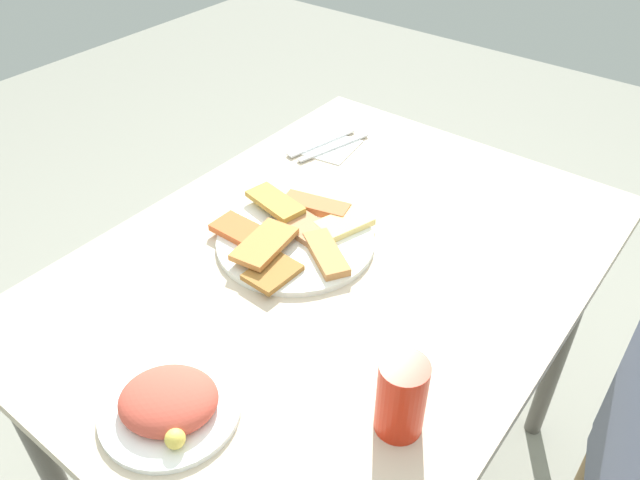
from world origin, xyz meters
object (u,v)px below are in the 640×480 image
at_px(pide_platter, 295,237).
at_px(paper_napkin, 328,146).
at_px(fork, 321,142).
at_px(dining_table, 336,297).
at_px(soda_can, 401,397).
at_px(spoon, 334,147).
at_px(salad_plate_greens, 169,403).

bearing_deg(pide_platter, paper_napkin, -152.46).
bearing_deg(fork, dining_table, 54.10).
distance_m(pide_platter, soda_can, 0.43).
bearing_deg(paper_napkin, soda_can, 44.35).
distance_m(pide_platter, spoon, 0.35).
height_order(salad_plate_greens, fork, salad_plate_greens).
height_order(paper_napkin, spoon, spoon).
relative_size(salad_plate_greens, fork, 1.03).
bearing_deg(salad_plate_greens, soda_can, 123.60).
xyz_separation_m(salad_plate_greens, paper_napkin, (-0.72, -0.27, -0.02)).
bearing_deg(soda_can, paper_napkin, -135.65).
height_order(dining_table, paper_napkin, paper_napkin).
distance_m(soda_can, spoon, 0.75).
distance_m(pide_platter, salad_plate_greens, 0.41).
relative_size(dining_table, spoon, 5.51).
height_order(salad_plate_greens, spoon, salad_plate_greens).
height_order(pide_platter, paper_napkin, pide_platter).
height_order(dining_table, pide_platter, pide_platter).
distance_m(paper_napkin, spoon, 0.02).
relative_size(pide_platter, spoon, 1.53).
bearing_deg(soda_can, fork, -134.70).
relative_size(pide_platter, salad_plate_greens, 1.54).
bearing_deg(soda_can, salad_plate_greens, -56.40).
xyz_separation_m(paper_napkin, fork, (0.00, -0.02, 0.00)).
bearing_deg(dining_table, soda_can, 49.81).
relative_size(pide_platter, fork, 1.58).
relative_size(paper_napkin, spoon, 0.63).
relative_size(dining_table, fork, 5.71).
relative_size(fork, spoon, 0.96).
relative_size(pide_platter, paper_napkin, 2.43).
bearing_deg(dining_table, spoon, -142.50).
relative_size(salad_plate_greens, soda_can, 1.61).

